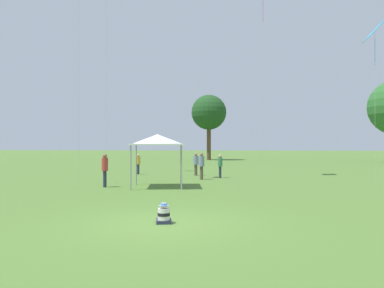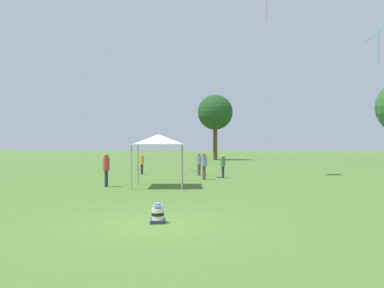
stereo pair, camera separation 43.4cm
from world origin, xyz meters
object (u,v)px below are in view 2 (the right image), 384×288
(seated_toddler, at_px, (158,215))
(kite_2, at_px, (379,31))
(person_standing_2, at_px, (223,164))
(distant_tree_0, at_px, (215,113))
(person_standing_0, at_px, (142,162))
(person_standing_4, at_px, (106,167))
(person_standing_1, at_px, (199,162))
(person_standing_3, at_px, (204,164))
(canopy_tent, at_px, (159,140))

(seated_toddler, height_order, kite_2, kite_2)
(person_standing_2, height_order, distant_tree_0, distant_tree_0)
(seated_toddler, bearing_deg, person_standing_0, 94.62)
(person_standing_2, height_order, kite_2, kite_2)
(person_standing_2, height_order, person_standing_4, person_standing_4)
(person_standing_1, bearing_deg, distant_tree_0, 175.55)
(person_standing_0, relative_size, person_standing_3, 0.89)
(person_standing_1, xyz_separation_m, person_standing_3, (0.69, -3.17, 0.06))
(person_standing_0, xyz_separation_m, distant_tree_0, (3.45, 28.23, 6.18))
(person_standing_3, distance_m, distant_tree_0, 32.65)
(person_standing_0, relative_size, person_standing_1, 0.94)
(canopy_tent, relative_size, distant_tree_0, 0.32)
(person_standing_0, bearing_deg, canopy_tent, 169.12)
(person_standing_3, bearing_deg, person_standing_4, 94.58)
(seated_toddler, xyz_separation_m, kite_2, (10.00, 12.07, 8.46))
(person_standing_0, height_order, kite_2, kite_2)
(seated_toddler, relative_size, person_standing_3, 0.35)
(person_standing_4, bearing_deg, kite_2, 2.04)
(person_standing_0, xyz_separation_m, person_standing_2, (6.30, -2.46, 0.03))
(person_standing_3, relative_size, kite_2, 0.18)
(seated_toddler, bearing_deg, distant_tree_0, 79.97)
(person_standing_1, height_order, person_standing_2, person_standing_1)
(person_standing_2, bearing_deg, canopy_tent, 3.59)
(kite_2, relative_size, distant_tree_0, 0.96)
(person_standing_4, distance_m, canopy_tent, 3.10)
(person_standing_1, height_order, person_standing_3, person_standing_3)
(person_standing_1, distance_m, person_standing_3, 3.24)
(kite_2, bearing_deg, canopy_tent, -28.78)
(person_standing_2, distance_m, distant_tree_0, 31.42)
(person_standing_2, distance_m, person_standing_3, 1.77)
(person_standing_1, xyz_separation_m, person_standing_2, (1.83, -1.82, -0.01))
(person_standing_3, relative_size, canopy_tent, 0.54)
(person_standing_0, height_order, distant_tree_0, distant_tree_0)
(person_standing_4, bearing_deg, person_standing_1, 52.63)
(person_standing_3, relative_size, distant_tree_0, 0.18)
(person_standing_0, distance_m, person_standing_3, 6.41)
(person_standing_1, bearing_deg, person_standing_3, 5.91)
(person_standing_4, bearing_deg, person_standing_2, 35.97)
(person_standing_0, distance_m, distant_tree_0, 29.10)
(person_standing_0, bearing_deg, person_standing_2, -143.34)
(person_standing_2, xyz_separation_m, canopy_tent, (-3.07, -5.91, 1.53))
(person_standing_0, xyz_separation_m, canopy_tent, (3.23, -8.37, 1.56))
(person_standing_2, relative_size, person_standing_3, 0.92)
(person_standing_1, distance_m, kite_2, 14.06)
(distant_tree_0, bearing_deg, person_standing_2, -84.69)
(person_standing_3, distance_m, person_standing_4, 6.78)
(person_standing_0, bearing_deg, distant_tree_0, -38.96)
(canopy_tent, bearing_deg, kite_2, 14.54)
(canopy_tent, bearing_deg, distant_tree_0, 89.66)
(seated_toddler, distance_m, person_standing_1, 16.71)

